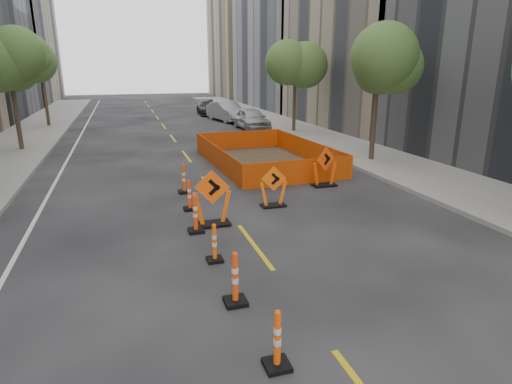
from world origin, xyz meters
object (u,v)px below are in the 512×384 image
object	(u,v)px
channelizer_5	(195,214)
channelizer_6	(189,195)
chevron_sign_left	(212,198)
parked_car_near	(252,119)
parked_car_mid	(227,111)
chevron_sign_right	(325,167)
channelizer_3	(235,278)
channelizer_2	(277,339)
chevron_sign_center	(273,187)
parked_car_far	(208,108)
channelizer_4	(214,243)
channelizer_7	(184,178)

from	to	relation	value
channelizer_5	channelizer_6	distance (m)	2.00
channelizer_6	chevron_sign_left	distance (m)	1.69
chevron_sign_left	parked_car_near	world-z (taller)	chevron_sign_left
channelizer_6	parked_car_mid	distance (m)	23.33
channelizer_5	chevron_sign_right	world-z (taller)	chevron_sign_right
channelizer_3	parked_car_mid	xyz separation A→B (m)	(6.63, 28.34, 0.26)
channelizer_2	channelizer_3	bearing A→B (deg)	94.16
channelizer_3	chevron_sign_center	xyz separation A→B (m)	(2.73, 5.50, 0.13)
chevron_sign_center	parked_car_far	world-z (taller)	chevron_sign_center
parked_car_mid	chevron_sign_left	bearing A→B (deg)	-116.60
chevron_sign_right	parked_car_far	bearing A→B (deg)	67.92
chevron_sign_center	channelizer_4	bearing A→B (deg)	-116.19
parked_car_near	parked_car_far	distance (m)	10.76
channelizer_5	parked_car_far	size ratio (longest dim) A/B	0.24
channelizer_7	chevron_sign_right	size ratio (longest dim) A/B	0.71
chevron_sign_center	parked_car_mid	world-z (taller)	parked_car_mid
chevron_sign_right	channelizer_5	bearing A→B (deg)	-170.12
chevron_sign_right	parked_car_mid	size ratio (longest dim) A/B	0.31
parked_car_near	parked_car_far	xyz separation A→B (m)	(-1.16, 10.70, -0.11)
channelizer_6	chevron_sign_left	xyz separation A→B (m)	(0.43, -1.60, 0.33)
channelizer_2	channelizer_3	distance (m)	2.00
chevron_sign_right	parked_car_near	size ratio (longest dim) A/B	0.34
channelizer_6	parked_car_far	size ratio (longest dim) A/B	0.22
channelizer_2	parked_car_near	size ratio (longest dim) A/B	0.22
chevron_sign_center	parked_car_mid	bearing A→B (deg)	91.92
channelizer_2	parked_car_far	xyz separation A→B (m)	(5.92, 35.69, 0.16)
channelizer_6	chevron_sign_right	xyz separation A→B (m)	(5.43, 1.31, 0.27)
channelizer_7	chevron_sign_center	world-z (taller)	chevron_sign_center
channelizer_2	channelizer_5	bearing A→B (deg)	92.45
channelizer_3	chevron_sign_right	world-z (taller)	chevron_sign_right
channelizer_2	chevron_sign_right	size ratio (longest dim) A/B	0.65
channelizer_6	parked_car_mid	bearing A→B (deg)	73.56
channelizer_6	chevron_sign_center	xyz separation A→B (m)	(2.70, -0.47, 0.18)
chevron_sign_right	parked_car_mid	distance (m)	21.10
channelizer_3	parked_car_mid	size ratio (longest dim) A/B	0.22
channelizer_7	parked_car_near	world-z (taller)	parked_car_near
channelizer_5	channelizer_7	world-z (taller)	channelizer_7
chevron_sign_left	parked_car_far	xyz separation A→B (m)	(5.61, 29.33, -0.17)
channelizer_3	parked_car_mid	world-z (taller)	parked_car_mid
channelizer_4	channelizer_7	distance (m)	5.97
channelizer_3	parked_car_near	xyz separation A→B (m)	(7.22, 23.00, 0.22)
channelizer_4	channelizer_3	bearing A→B (deg)	-90.20
channelizer_2	parked_car_far	world-z (taller)	parked_car_far
chevron_sign_right	parked_car_far	world-z (taller)	chevron_sign_right
channelizer_4	chevron_sign_center	distance (m)	4.45
channelizer_5	parked_car_far	bearing A→B (deg)	78.26
chevron_sign_left	channelizer_4	bearing A→B (deg)	-85.12
chevron_sign_right	channelizer_4	bearing A→B (deg)	-156.61
channelizer_7	parked_car_mid	world-z (taller)	parked_car_mid
channelizer_3	channelizer_4	size ratio (longest dim) A/B	1.16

